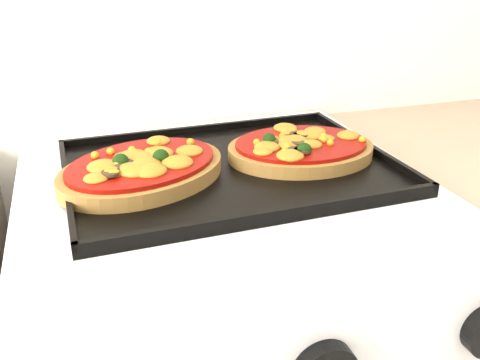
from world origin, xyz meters
name	(u,v)px	position (x,y,z in m)	size (l,w,h in m)	color
control_panel	(318,357)	(0.05, 1.39, 0.85)	(0.60, 0.02, 0.09)	silver
baking_tray	(230,166)	(0.06, 1.74, 0.92)	(0.48, 0.36, 0.02)	black
pizza_left	(142,167)	(-0.07, 1.73, 0.94)	(0.25, 0.19, 0.04)	olive
pizza_right	(301,147)	(0.18, 1.74, 0.94)	(0.23, 0.18, 0.03)	olive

